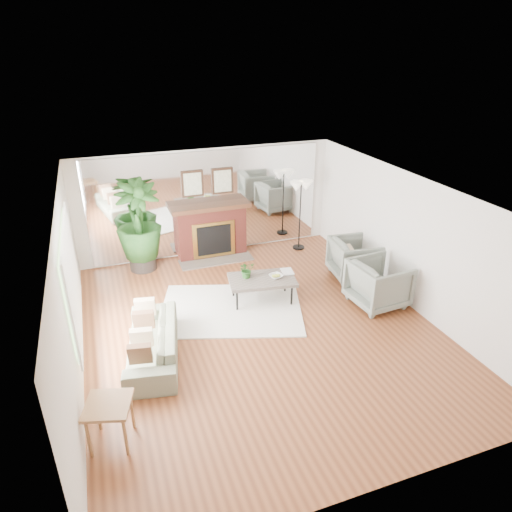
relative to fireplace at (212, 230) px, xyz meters
name	(u,v)px	position (x,y,z in m)	size (l,w,h in m)	color
ground	(260,328)	(0.00, -3.26, -0.66)	(7.00, 7.00, 0.00)	brown
wall_left	(70,297)	(-2.99, -3.26, 0.59)	(0.02, 7.00, 2.50)	silver
wall_right	(409,241)	(2.99, -3.26, 0.59)	(0.02, 7.00, 2.50)	silver
wall_back	(208,203)	(0.00, 0.23, 0.59)	(6.00, 0.02, 2.50)	silver
mirror_panel	(208,203)	(0.00, 0.21, 0.59)	(5.40, 0.04, 2.40)	silver
window_panel	(71,278)	(-2.96, -2.86, 0.69)	(0.04, 2.40, 1.50)	#B2E09E
fireplace	(212,230)	(0.00, 0.00, 0.00)	(1.85, 0.83, 2.05)	maroon
area_rug	(231,309)	(-0.31, -2.50, -0.65)	(2.65, 1.89, 0.03)	silver
coffee_table	(262,280)	(0.36, -2.40, -0.19)	(1.38, 0.94, 0.51)	#5F534B
sofa	(152,342)	(-1.91, -3.43, -0.37)	(1.98, 0.77, 0.58)	gray
armchair_back	(354,258)	(2.60, -2.07, -0.23)	(0.92, 0.94, 0.86)	gray
armchair_front	(379,283)	(2.43, -3.25, -0.21)	(0.97, 0.99, 0.90)	gray
side_table	(109,410)	(-2.65, -5.01, -0.13)	(0.68, 0.68, 0.63)	#92613A
potted_ficus	(139,224)	(-1.65, -0.16, 0.42)	(1.06, 1.06, 2.02)	black
floor_lamp	(301,191)	(2.11, -0.33, 0.80)	(0.55, 0.31, 1.71)	black
tabletop_plant	(247,270)	(0.10, -2.25, 0.02)	(0.30, 0.26, 0.33)	#2A561F
fruit_bowl	(276,276)	(0.62, -2.46, -0.12)	(0.25, 0.25, 0.06)	#92613A
book	(282,272)	(0.81, -2.31, -0.14)	(0.22, 0.31, 0.02)	#92613A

